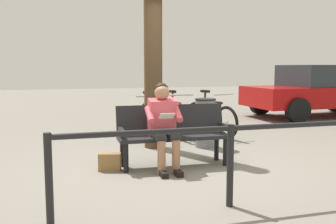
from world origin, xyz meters
name	(u,v)px	position (x,y,z in m)	size (l,w,h in m)	color
ground_plane	(186,168)	(0.00, 0.00, 0.00)	(40.00, 40.00, 0.00)	slate
bench	(173,130)	(0.12, -0.23, 0.51)	(1.62, 0.54, 0.87)	black
person_reading	(163,122)	(0.31, -0.07, 0.66)	(0.50, 0.78, 1.20)	#D84C59
handbag	(110,162)	(1.05, -0.18, 0.12)	(0.30, 0.14, 0.24)	olive
tree_trunk	(153,47)	(0.08, -1.48, 1.76)	(0.32, 0.32, 3.53)	#4C3823
litter_bin	(205,123)	(-0.80, -1.23, 0.43)	(0.37, 0.37, 0.87)	slate
bicycle_purple	(210,118)	(-1.35, -2.26, 0.36)	(0.59, 1.64, 0.94)	black
bicycle_black	(175,119)	(-0.62, -2.39, 0.36)	(0.48, 1.68, 0.94)	black
bicycle_green	(147,121)	(0.01, -2.25, 0.36)	(0.48, 1.67, 0.94)	black
railing_fence	(231,148)	(0.07, 1.52, 0.61)	(3.58, 0.12, 0.85)	black
parked_car	(321,89)	(-5.60, -4.15, 0.77)	(4.22, 2.05, 1.47)	#A50C0C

